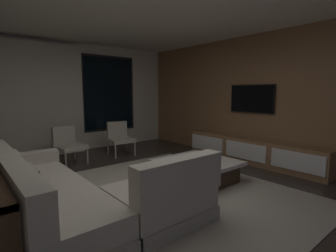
{
  "coord_description": "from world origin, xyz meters",
  "views": [
    {
      "loc": [
        -1.99,
        -2.86,
        1.49
      ],
      "look_at": [
        1.17,
        0.92,
        0.84
      ],
      "focal_mm": 27.52,
      "sensor_mm": 36.0,
      "label": 1
    }
  ],
  "objects_px": {
    "accent_chair_by_curtain": "(68,143)",
    "accent_chair_near_window": "(120,136)",
    "book_stack_on_coffee_table": "(207,159)",
    "coffee_table": "(197,171)",
    "media_console": "(253,151)",
    "mounted_tv": "(252,99)",
    "sectional_couch": "(77,198)"
  },
  "relations": [
    {
      "from": "sectional_couch",
      "to": "media_console",
      "type": "height_order",
      "value": "sectional_couch"
    },
    {
      "from": "accent_chair_by_curtain",
      "to": "media_console",
      "type": "bearing_deg",
      "value": -39.53
    },
    {
      "from": "accent_chair_near_window",
      "to": "media_console",
      "type": "bearing_deg",
      "value": -54.81
    },
    {
      "from": "coffee_table",
      "to": "mounted_tv",
      "type": "xyz_separation_m",
      "value": [
        1.9,
        0.23,
        1.16
      ]
    },
    {
      "from": "sectional_couch",
      "to": "accent_chair_by_curtain",
      "type": "bearing_deg",
      "value": 73.32
    },
    {
      "from": "sectional_couch",
      "to": "book_stack_on_coffee_table",
      "type": "bearing_deg",
      "value": -0.63
    },
    {
      "from": "sectional_couch",
      "to": "coffee_table",
      "type": "distance_m",
      "value": 2.05
    },
    {
      "from": "book_stack_on_coffee_table",
      "to": "accent_chair_near_window",
      "type": "bearing_deg",
      "value": 93.94
    },
    {
      "from": "mounted_tv",
      "to": "accent_chair_near_window",
      "type": "bearing_deg",
      "value": 130.19
    },
    {
      "from": "book_stack_on_coffee_table",
      "to": "accent_chair_near_window",
      "type": "relative_size",
      "value": 0.31
    },
    {
      "from": "accent_chair_by_curtain",
      "to": "media_console",
      "type": "height_order",
      "value": "accent_chair_by_curtain"
    },
    {
      "from": "accent_chair_by_curtain",
      "to": "media_console",
      "type": "relative_size",
      "value": 0.25
    },
    {
      "from": "book_stack_on_coffee_table",
      "to": "accent_chair_near_window",
      "type": "height_order",
      "value": "accent_chair_near_window"
    },
    {
      "from": "accent_chair_near_window",
      "to": "media_console",
      "type": "height_order",
      "value": "accent_chair_near_window"
    },
    {
      "from": "accent_chair_by_curtain",
      "to": "book_stack_on_coffee_table",
      "type": "bearing_deg",
      "value": -61.41
    },
    {
      "from": "book_stack_on_coffee_table",
      "to": "accent_chair_by_curtain",
      "type": "distance_m",
      "value": 2.96
    },
    {
      "from": "media_console",
      "to": "book_stack_on_coffee_table",
      "type": "bearing_deg",
      "value": -175.39
    },
    {
      "from": "book_stack_on_coffee_table",
      "to": "accent_chair_near_window",
      "type": "xyz_separation_m",
      "value": [
        -0.18,
        2.62,
        0.05
      ]
    },
    {
      "from": "media_console",
      "to": "accent_chair_by_curtain",
      "type": "bearing_deg",
      "value": 140.47
    },
    {
      "from": "accent_chair_near_window",
      "to": "book_stack_on_coffee_table",
      "type": "bearing_deg",
      "value": -86.06
    },
    {
      "from": "sectional_couch",
      "to": "book_stack_on_coffee_table",
      "type": "xyz_separation_m",
      "value": [
        2.19,
        -0.02,
        0.1
      ]
    },
    {
      "from": "coffee_table",
      "to": "accent_chair_near_window",
      "type": "relative_size",
      "value": 1.49
    },
    {
      "from": "book_stack_on_coffee_table",
      "to": "accent_chair_by_curtain",
      "type": "xyz_separation_m",
      "value": [
        -1.41,
        2.6,
        0.05
      ]
    },
    {
      "from": "accent_chair_by_curtain",
      "to": "accent_chair_near_window",
      "type": "bearing_deg",
      "value": 1.09
    },
    {
      "from": "accent_chair_by_curtain",
      "to": "media_console",
      "type": "distance_m",
      "value": 3.88
    },
    {
      "from": "book_stack_on_coffee_table",
      "to": "mounted_tv",
      "type": "xyz_separation_m",
      "value": [
        1.76,
        0.32,
        0.96
      ]
    },
    {
      "from": "coffee_table",
      "to": "sectional_couch",
      "type": "bearing_deg",
      "value": -177.91
    },
    {
      "from": "book_stack_on_coffee_table",
      "to": "sectional_couch",
      "type": "bearing_deg",
      "value": 179.37
    },
    {
      "from": "media_console",
      "to": "mounted_tv",
      "type": "xyz_separation_m",
      "value": [
        0.18,
        0.2,
        1.1
      ]
    },
    {
      "from": "sectional_couch",
      "to": "media_console",
      "type": "xyz_separation_m",
      "value": [
        3.76,
        0.1,
        -0.04
      ]
    },
    {
      "from": "mounted_tv",
      "to": "media_console",
      "type": "bearing_deg",
      "value": -132.49
    },
    {
      "from": "accent_chair_near_window",
      "to": "accent_chair_by_curtain",
      "type": "xyz_separation_m",
      "value": [
        -1.23,
        -0.02,
        0.0
      ]
    }
  ]
}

